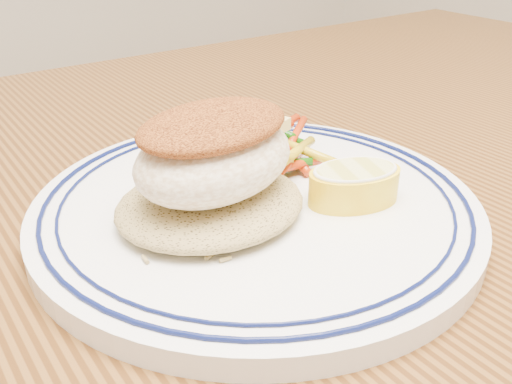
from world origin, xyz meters
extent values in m
cube|color=#46270E|center=(0.00, 0.00, 0.73)|extent=(1.50, 0.90, 0.04)
cylinder|color=#46270E|center=(0.68, 0.38, 0.35)|extent=(0.07, 0.07, 0.71)
cylinder|color=white|center=(0.01, 0.00, 0.76)|extent=(0.29, 0.29, 0.01)
torus|color=#0A113F|center=(0.01, 0.00, 0.77)|extent=(0.27, 0.27, 0.00)
torus|color=#0A113F|center=(0.01, 0.00, 0.77)|extent=(0.25, 0.25, 0.00)
ellipsoid|color=#9D864E|center=(-0.02, 0.00, 0.78)|extent=(0.12, 0.11, 0.02)
ellipsoid|color=white|center=(-0.02, 0.00, 0.80)|extent=(0.12, 0.10, 0.05)
ellipsoid|color=#904717|center=(-0.02, 0.00, 0.82)|extent=(0.11, 0.09, 0.02)
cylinder|color=#14520A|center=(0.05, 0.04, 0.77)|extent=(0.05, 0.03, 0.01)
cylinder|color=#B42D09|center=(0.07, 0.03, 0.77)|extent=(0.02, 0.05, 0.01)
cylinder|color=#14520A|center=(0.07, 0.06, 0.77)|extent=(0.02, 0.05, 0.01)
cylinder|color=#14520A|center=(0.03, 0.03, 0.77)|extent=(0.05, 0.02, 0.01)
cylinder|color=#14520A|center=(0.04, 0.02, 0.77)|extent=(0.04, 0.05, 0.01)
cylinder|color=#14520A|center=(0.04, 0.02, 0.77)|extent=(0.05, 0.04, 0.01)
cylinder|color=gold|center=(0.03, 0.04, 0.77)|extent=(0.04, 0.04, 0.01)
cylinder|color=#B42D09|center=(0.03, 0.05, 0.77)|extent=(0.06, 0.02, 0.01)
cylinder|color=#B42D09|center=(0.05, 0.01, 0.77)|extent=(0.06, 0.01, 0.01)
cylinder|color=#14520A|center=(0.05, 0.05, 0.78)|extent=(0.05, 0.03, 0.01)
cylinder|color=#B42D09|center=(0.03, 0.07, 0.78)|extent=(0.06, 0.02, 0.01)
cylinder|color=#B42D09|center=(0.06, 0.02, 0.78)|extent=(0.05, 0.04, 0.01)
cylinder|color=#14520A|center=(0.02, 0.02, 0.78)|extent=(0.06, 0.01, 0.01)
cylinder|color=#B42D09|center=(0.02, 0.07, 0.78)|extent=(0.05, 0.05, 0.01)
cylinder|color=gold|center=(0.03, 0.04, 0.78)|extent=(0.04, 0.04, 0.01)
cylinder|color=gold|center=(0.07, 0.01, 0.78)|extent=(0.03, 0.06, 0.02)
cylinder|color=#14520A|center=(0.07, 0.06, 0.78)|extent=(0.01, 0.06, 0.01)
cylinder|color=#14520A|center=(0.07, 0.05, 0.78)|extent=(0.02, 0.05, 0.01)
cylinder|color=#B42D09|center=(0.07, 0.04, 0.78)|extent=(0.05, 0.04, 0.01)
cylinder|color=gold|center=(0.06, 0.01, 0.78)|extent=(0.06, 0.04, 0.01)
cylinder|color=#14520A|center=(0.03, 0.05, 0.78)|extent=(0.05, 0.05, 0.01)
cylinder|color=#14520A|center=(0.04, 0.06, 0.79)|extent=(0.05, 0.02, 0.01)
cylinder|color=#B42D09|center=(0.06, 0.05, 0.79)|extent=(0.06, 0.02, 0.01)
cylinder|color=gold|center=(0.02, 0.02, 0.78)|extent=(0.06, 0.02, 0.01)
cylinder|color=#B42D09|center=(0.04, 0.06, 0.78)|extent=(0.04, 0.04, 0.01)
cylinder|color=gold|center=(0.03, 0.02, 0.79)|extent=(0.04, 0.04, 0.01)
cylinder|color=#B42D09|center=(0.06, 0.05, 0.79)|extent=(0.05, 0.02, 0.01)
cylinder|color=#B42D09|center=(0.03, 0.06, 0.79)|extent=(0.02, 0.06, 0.01)
cube|color=#FADD7A|center=(0.05, 0.04, 0.80)|extent=(0.03, 0.03, 0.01)
torus|color=white|center=(0.06, -0.04, 0.79)|extent=(0.07, 0.07, 0.00)
camera|label=1|loc=(-0.18, -0.27, 0.94)|focal=40.00mm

